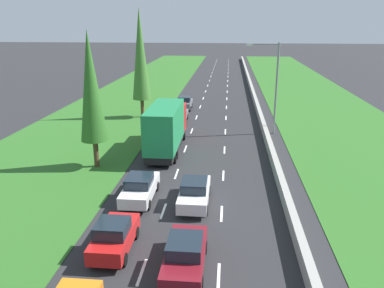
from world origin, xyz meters
name	(u,v)px	position (x,y,z in m)	size (l,w,h in m)	color
ground_plane	(216,95)	(0.00, 60.00, 0.00)	(300.00, 300.00, 0.00)	#28282B
grass_verge_left	(136,93)	(-12.65, 60.00, 0.02)	(14.00, 140.00, 0.04)	#2D6623
grass_verge_right	(310,96)	(14.35, 60.00, 0.02)	(14.00, 140.00, 0.04)	#2D6623
median_barrier	(253,93)	(5.70, 60.00, 0.42)	(0.44, 120.00, 0.85)	#9E9B93
lane_markings	(216,95)	(0.00, 60.00, 0.01)	(3.64, 116.00, 0.01)	white
maroon_sedan_centre_lane	(185,254)	(0.20, 15.38, 0.81)	(1.82, 4.50, 1.64)	maroon
white_sedan_centre_lane	(194,192)	(0.03, 22.12, 0.81)	(1.82, 4.50, 1.64)	white
red_hatchback_left_lane	(114,236)	(-3.44, 16.57, 0.84)	(1.74, 3.90, 1.72)	red
white_sedan_left_lane	(140,188)	(-3.49, 22.47, 0.81)	(1.82, 4.50, 1.64)	white
green_box_truck_left_lane	(166,127)	(-3.31, 32.31, 2.18)	(2.46, 9.40, 4.18)	black
grey_sedan_left_lane	(179,115)	(-3.59, 42.73, 0.81)	(1.82, 4.50, 1.64)	slate
grey_hatchback_left_lane	(185,103)	(-3.63, 49.21, 0.84)	(1.74, 3.90, 1.72)	slate
poplar_tree_second	(91,87)	(-8.17, 27.91, 6.26)	(2.06, 2.06, 10.43)	#4C3823
poplar_tree_third	(140,55)	(-8.14, 44.50, 7.28)	(2.11, 2.11, 12.45)	#4C3823
street_light_mast	(273,82)	(6.29, 38.85, 5.23)	(3.20, 0.28, 9.00)	gray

